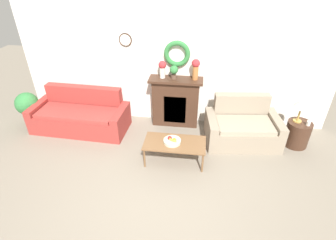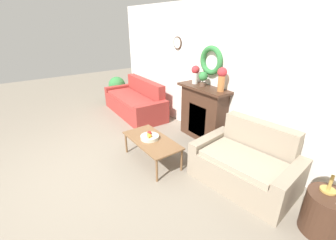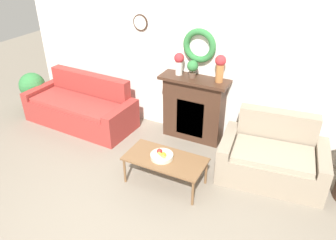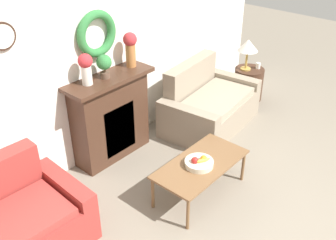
{
  "view_description": "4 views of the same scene",
  "coord_description": "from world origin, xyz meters",
  "px_view_note": "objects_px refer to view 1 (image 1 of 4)",
  "views": [
    {
      "loc": [
        0.58,
        -2.6,
        3.33
      ],
      "look_at": [
        0.04,
        1.51,
        0.73
      ],
      "focal_mm": 28.0,
      "sensor_mm": 36.0,
      "label": 1
    },
    {
      "loc": [
        3.13,
        -0.53,
        2.3
      ],
      "look_at": [
        0.16,
        1.62,
        0.69
      ],
      "focal_mm": 24.0,
      "sensor_mm": 36.0,
      "label": 2
    },
    {
      "loc": [
        1.89,
        -2.06,
        3.15
      ],
      "look_at": [
        0.08,
        1.56,
        0.85
      ],
      "focal_mm": 35.0,
      "sensor_mm": 36.0,
      "label": 3
    },
    {
      "loc": [
        -2.68,
        -0.78,
        3.07
      ],
      "look_at": [
        0.16,
        1.69,
        0.83
      ],
      "focal_mm": 42.0,
      "sensor_mm": 36.0,
      "label": 4
    }
  ],
  "objects_px": {
    "mug": "(308,123)",
    "vase_on_mantel_right": "(196,68)",
    "couch_left": "(81,116)",
    "side_table_by_loveseat": "(297,134)",
    "coffee_table": "(175,144)",
    "potted_plant_on_mantel": "(174,71)",
    "fruit_bowl": "(172,141)",
    "vase_on_mantel_left": "(162,68)",
    "fireplace": "(176,102)",
    "potted_plant_floor_by_couch": "(27,105)",
    "loveseat_right": "(242,127)",
    "table_lamp": "(302,104)"
  },
  "relations": [
    {
      "from": "vase_on_mantel_right",
      "to": "loveseat_right",
      "type": "bearing_deg",
      "value": -24.81
    },
    {
      "from": "couch_left",
      "to": "mug",
      "type": "relative_size",
      "value": 22.11
    },
    {
      "from": "mug",
      "to": "potted_plant_on_mantel",
      "type": "relative_size",
      "value": 0.33
    },
    {
      "from": "fruit_bowl",
      "to": "side_table_by_loveseat",
      "type": "distance_m",
      "value": 2.62
    },
    {
      "from": "vase_on_mantel_left",
      "to": "mug",
      "type": "bearing_deg",
      "value": -11.13
    },
    {
      "from": "fruit_bowl",
      "to": "vase_on_mantel_right",
      "type": "height_order",
      "value": "vase_on_mantel_right"
    },
    {
      "from": "coffee_table",
      "to": "mug",
      "type": "xyz_separation_m",
      "value": [
        2.53,
        0.75,
        0.19
      ]
    },
    {
      "from": "coffee_table",
      "to": "potted_plant_floor_by_couch",
      "type": "xyz_separation_m",
      "value": [
        -3.47,
        0.91,
        0.09
      ]
    },
    {
      "from": "fruit_bowl",
      "to": "table_lamp",
      "type": "bearing_deg",
      "value": 20.37
    },
    {
      "from": "fruit_bowl",
      "to": "potted_plant_on_mantel",
      "type": "xyz_separation_m",
      "value": [
        -0.13,
        1.33,
        0.84
      ]
    },
    {
      "from": "couch_left",
      "to": "potted_plant_on_mantel",
      "type": "height_order",
      "value": "potted_plant_on_mantel"
    },
    {
      "from": "fireplace",
      "to": "couch_left",
      "type": "height_order",
      "value": "fireplace"
    },
    {
      "from": "vase_on_mantel_left",
      "to": "loveseat_right",
      "type": "bearing_deg",
      "value": -15.52
    },
    {
      "from": "fruit_bowl",
      "to": "vase_on_mantel_left",
      "type": "height_order",
      "value": "vase_on_mantel_left"
    },
    {
      "from": "fruit_bowl",
      "to": "mug",
      "type": "bearing_deg",
      "value": 16.53
    },
    {
      "from": "loveseat_right",
      "to": "side_table_by_loveseat",
      "type": "bearing_deg",
      "value": -7.43
    },
    {
      "from": "fireplace",
      "to": "potted_plant_floor_by_couch",
      "type": "height_order",
      "value": "fireplace"
    },
    {
      "from": "loveseat_right",
      "to": "table_lamp",
      "type": "distance_m",
      "value": 1.21
    },
    {
      "from": "fruit_bowl",
      "to": "vase_on_mantel_right",
      "type": "bearing_deg",
      "value": 76.58
    },
    {
      "from": "vase_on_mantel_left",
      "to": "potted_plant_on_mantel",
      "type": "bearing_deg",
      "value": -4.64
    },
    {
      "from": "couch_left",
      "to": "potted_plant_on_mantel",
      "type": "xyz_separation_m",
      "value": [
        2.03,
        0.45,
        0.99
      ]
    },
    {
      "from": "coffee_table",
      "to": "potted_plant_on_mantel",
      "type": "distance_m",
      "value": 1.61
    },
    {
      "from": "fireplace",
      "to": "potted_plant_on_mantel",
      "type": "height_order",
      "value": "potted_plant_on_mantel"
    },
    {
      "from": "couch_left",
      "to": "side_table_by_loveseat",
      "type": "bearing_deg",
      "value": 2.02
    },
    {
      "from": "loveseat_right",
      "to": "fireplace",
      "type": "bearing_deg",
      "value": 155.1
    },
    {
      "from": "couch_left",
      "to": "table_lamp",
      "type": "bearing_deg",
      "value": 2.61
    },
    {
      "from": "side_table_by_loveseat",
      "to": "vase_on_mantel_right",
      "type": "height_order",
      "value": "vase_on_mantel_right"
    },
    {
      "from": "coffee_table",
      "to": "table_lamp",
      "type": "distance_m",
      "value": 2.58
    },
    {
      "from": "coffee_table",
      "to": "vase_on_mantel_left",
      "type": "height_order",
      "value": "vase_on_mantel_left"
    },
    {
      "from": "potted_plant_on_mantel",
      "to": "fruit_bowl",
      "type": "bearing_deg",
      "value": -84.58
    },
    {
      "from": "fireplace",
      "to": "vase_on_mantel_right",
      "type": "xyz_separation_m",
      "value": [
        0.4,
        0.01,
        0.81
      ]
    },
    {
      "from": "loveseat_right",
      "to": "potted_plant_on_mantel",
      "type": "xyz_separation_m",
      "value": [
        -1.49,
        0.46,
        0.99
      ]
    },
    {
      "from": "mug",
      "to": "potted_plant_floor_by_couch",
      "type": "relative_size",
      "value": 0.13
    },
    {
      "from": "fireplace",
      "to": "potted_plant_floor_by_couch",
      "type": "relative_size",
      "value": 1.52
    },
    {
      "from": "mug",
      "to": "vase_on_mantel_left",
      "type": "bearing_deg",
      "value": 168.87
    },
    {
      "from": "vase_on_mantel_left",
      "to": "vase_on_mantel_right",
      "type": "bearing_deg",
      "value": 0.0
    },
    {
      "from": "fireplace",
      "to": "mug",
      "type": "bearing_deg",
      "value": -12.21
    },
    {
      "from": "fruit_bowl",
      "to": "side_table_by_loveseat",
      "type": "height_order",
      "value": "fruit_bowl"
    },
    {
      "from": "mug",
      "to": "couch_left",
      "type": "bearing_deg",
      "value": 178.63
    },
    {
      "from": "couch_left",
      "to": "mug",
      "type": "xyz_separation_m",
      "value": [
        4.74,
        -0.11,
        0.27
      ]
    },
    {
      "from": "fireplace",
      "to": "fruit_bowl",
      "type": "height_order",
      "value": "fireplace"
    },
    {
      "from": "side_table_by_loveseat",
      "to": "couch_left",
      "type": "bearing_deg",
      "value": 179.62
    },
    {
      "from": "couch_left",
      "to": "potted_plant_floor_by_couch",
      "type": "height_order",
      "value": "couch_left"
    },
    {
      "from": "coffee_table",
      "to": "vase_on_mantel_right",
      "type": "xyz_separation_m",
      "value": [
        0.27,
        1.34,
        0.99
      ]
    },
    {
      "from": "couch_left",
      "to": "loveseat_right",
      "type": "relative_size",
      "value": 1.35
    },
    {
      "from": "fireplace",
      "to": "vase_on_mantel_right",
      "type": "bearing_deg",
      "value": 0.78
    },
    {
      "from": "vase_on_mantel_right",
      "to": "side_table_by_loveseat",
      "type": "bearing_deg",
      "value": -13.03
    },
    {
      "from": "coffee_table",
      "to": "vase_on_mantel_right",
      "type": "relative_size",
      "value": 2.6
    },
    {
      "from": "mug",
      "to": "vase_on_mantel_right",
      "type": "height_order",
      "value": "vase_on_mantel_right"
    },
    {
      "from": "mug",
      "to": "vase_on_mantel_right",
      "type": "xyz_separation_m",
      "value": [
        -2.26,
        0.58,
        0.81
      ]
    }
  ]
}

